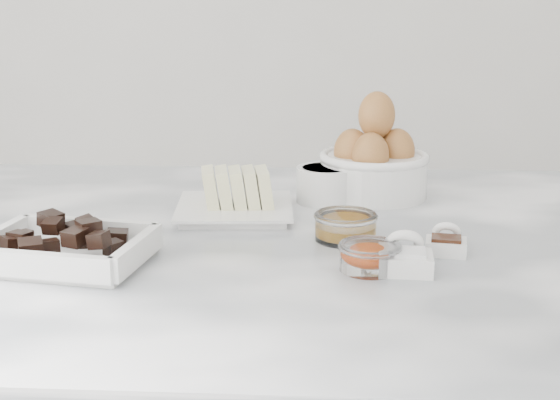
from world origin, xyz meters
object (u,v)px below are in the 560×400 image
Objects in this scene: honey_bowl at (346,226)px; butter_plate at (232,198)px; salt_spoon at (405,257)px; egg_bowl at (374,163)px; zest_bowl at (370,256)px; vanilla_spoon at (446,243)px; sugar_ramekin at (326,183)px; chocolate_dish at (66,245)px.

butter_plate is at bearing 145.75° from honey_bowl.
salt_spoon is (0.22, -0.21, -0.01)m from butter_plate.
zest_bowl is (-0.02, -0.33, -0.03)m from egg_bowl.
butter_plate is at bearing 151.67° from vanilla_spoon.
sugar_ramekin is 0.29m from zest_bowl.
butter_plate is at bearing 51.81° from chocolate_dish.
egg_bowl is 2.64× the size of vanilla_spoon.
honey_bowl is (-0.05, -0.22, -0.03)m from egg_bowl.
honey_bowl is 1.28× the size of vanilla_spoon.
zest_bowl is (0.18, -0.21, -0.01)m from butter_plate.
zest_bowl is 0.95× the size of salt_spoon.
salt_spoon is at bearing 3.39° from zest_bowl.
butter_plate is (0.17, 0.21, 0.00)m from chocolate_dish.
chocolate_dish is 3.25× the size of vanilla_spoon.
sugar_ramekin is 0.27m from vanilla_spoon.
salt_spoon is (0.04, 0.00, -0.00)m from zest_bowl.
egg_bowl is at bearing 86.04° from zest_bowl.
honey_bowl reaches higher than zest_bowl.
salt_spoon is at bearing -58.87° from honey_bowl.
chocolate_dish is 0.38m from salt_spoon.
egg_bowl is (0.07, 0.04, 0.02)m from sugar_ramekin.
sugar_ramekin reaches higher than honey_bowl.
salt_spoon is (0.09, -0.29, -0.01)m from sugar_ramekin.
egg_bowl is at bearing 41.51° from chocolate_dish.
chocolate_dish reaches higher than honey_bowl.
zest_bowl is (0.05, -0.29, -0.01)m from sugar_ramekin.
honey_bowl is (0.15, -0.10, -0.01)m from butter_plate.
vanilla_spoon is at bearing 8.28° from chocolate_dish.
egg_bowl is 0.33m from zest_bowl.
sugar_ramekin is 0.52× the size of egg_bowl.
sugar_ramekin is 0.18m from honey_bowl.
egg_bowl reaches higher than zest_bowl.
sugar_ramekin reaches higher than chocolate_dish.
vanilla_spoon is (0.27, -0.15, -0.01)m from butter_plate.
sugar_ramekin is 1.16× the size of salt_spoon.
salt_spoon is at bearing -44.00° from butter_plate.
egg_bowl reaches higher than butter_plate.
egg_bowl is (0.20, 0.11, 0.03)m from butter_plate.
chocolate_dish is at bearing -135.69° from sugar_ramekin.
butter_plate reaches higher than sugar_ramekin.
chocolate_dish reaches higher than salt_spoon.
egg_bowl reaches higher than chocolate_dish.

